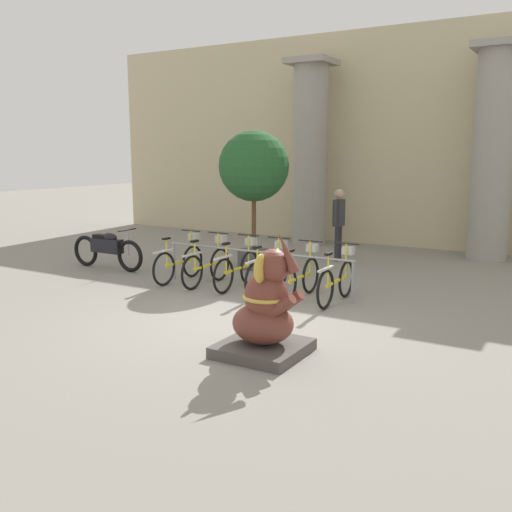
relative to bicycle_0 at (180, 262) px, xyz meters
The scene contains 15 objects.
ground_plane 3.23m from the bicycle_0, 34.62° to the right, with size 60.00×60.00×0.00m, color gray.
building_facade 7.72m from the bicycle_0, 68.73° to the left, with size 20.00×0.20×6.00m.
column_left 6.19m from the bicycle_0, 87.89° to the left, with size 1.22×1.22×5.16m.
column_right 8.00m from the bicycle_0, 48.77° to the left, with size 1.22×1.22×5.16m.
bike_rack 1.75m from the bicycle_0, ahead, with size 4.06×0.05×0.77m.
bicycle_0 is the anchor object (origin of this frame).
bicycle_1 0.69m from the bicycle_0, ahead, with size 0.48×1.63×1.01m.
bicycle_2 1.39m from the bicycle_0, ahead, with size 0.48×1.63×1.01m.
bicycle_3 2.08m from the bicycle_0, ahead, with size 0.48×1.63×1.01m.
bicycle_4 2.77m from the bicycle_0, ahead, with size 0.48×1.63×1.01m.
bicycle_5 3.46m from the bicycle_0, ahead, with size 0.48×1.63×1.01m.
elephant_statue 4.70m from the bicycle_0, 38.39° to the right, with size 1.07×1.07×1.66m.
motorcycle 2.18m from the bicycle_0, behind, with size 2.09×0.55×0.95m.
person_pedestrian 4.28m from the bicycle_0, 62.55° to the left, with size 0.23×0.47×1.75m.
potted_tree 2.72m from the bicycle_0, 72.23° to the left, with size 1.58×1.58×3.11m.
Camera 1 is at (4.54, -7.32, 2.62)m, focal length 40.00 mm.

